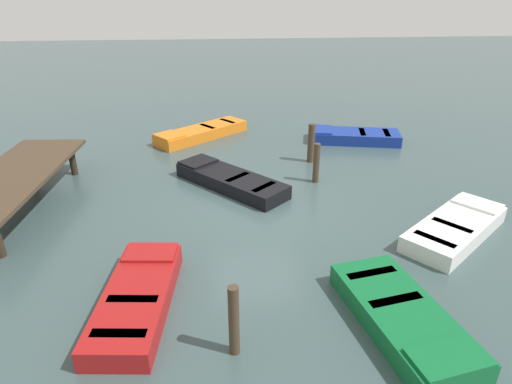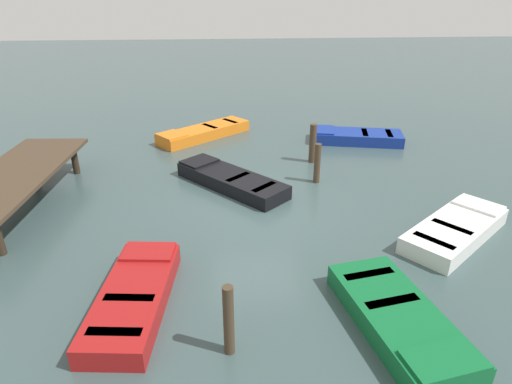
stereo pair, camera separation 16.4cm
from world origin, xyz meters
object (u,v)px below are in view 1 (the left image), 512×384
object	(u,v)px
dock_segment	(12,179)
mooring_piling_mid_right	(316,163)
rowboat_white	(456,228)
rowboat_blue	(355,136)
mooring_piling_near_right	(311,143)
rowboat_black	(230,180)
rowboat_orange	(201,132)
rowboat_green	(403,317)
mooring_piling_near_left	(234,321)
rowboat_red	(137,298)

from	to	relation	value
dock_segment	mooring_piling_mid_right	world-z (taller)	mooring_piling_mid_right
dock_segment	rowboat_white	bearing A→B (deg)	-98.77
rowboat_blue	mooring_piling_near_right	bearing A→B (deg)	54.16
dock_segment	rowboat_black	bearing A→B (deg)	-77.42
rowboat_black	mooring_piling_mid_right	distance (m)	2.60
rowboat_orange	rowboat_white	xyz separation A→B (m)	(-7.92, -6.09, 0.00)
rowboat_green	mooring_piling_near_right	bearing A→B (deg)	168.72
mooring_piling_near_right	dock_segment	bearing A→B (deg)	107.35
rowboat_green	mooring_piling_near_right	size ratio (longest dim) A/B	2.46
rowboat_green	mooring_piling_mid_right	size ratio (longest dim) A/B	2.64
dock_segment	rowboat_white	distance (m)	11.09
dock_segment	mooring_piling_near_left	world-z (taller)	mooring_piling_near_left
rowboat_red	mooring_piling_near_left	distance (m)	2.17
mooring_piling_near_right	mooring_piling_near_left	bearing A→B (deg)	160.22
mooring_piling_mid_right	rowboat_black	bearing A→B (deg)	92.29
dock_segment	rowboat_black	world-z (taller)	dock_segment
dock_segment	rowboat_orange	bearing A→B (deg)	-36.70
mooring_piling_mid_right	rowboat_orange	bearing A→B (deg)	37.65
rowboat_blue	rowboat_white	size ratio (longest dim) A/B	1.06
rowboat_white	mooring_piling_near_left	distance (m)	6.21
rowboat_white	mooring_piling_near_right	world-z (taller)	mooring_piling_near_right
mooring_piling_mid_right	mooring_piling_near_right	distance (m)	1.67
dock_segment	mooring_piling_near_left	xyz separation A→B (m)	(-5.56, -5.45, -0.20)
rowboat_red	dock_segment	bearing A→B (deg)	46.77
dock_segment	mooring_piling_near_left	size ratio (longest dim) A/B	4.54
rowboat_blue	rowboat_green	bearing A→B (deg)	89.85
rowboat_green	mooring_piling_near_left	xyz separation A→B (m)	(-0.30, 2.90, 0.43)
dock_segment	rowboat_black	size ratio (longest dim) A/B	1.70
rowboat_green	rowboat_red	bearing A→B (deg)	-112.67
dock_segment	rowboat_red	bearing A→B (deg)	-135.13
rowboat_white	mooring_piling_mid_right	bearing A→B (deg)	88.43
mooring_piling_near_right	rowboat_white	bearing A→B (deg)	-154.60
rowboat_black	rowboat_white	xyz separation A→B (m)	(-3.29, -5.16, 0.00)
rowboat_white	mooring_piling_mid_right	world-z (taller)	mooring_piling_mid_right
rowboat_green	rowboat_white	size ratio (longest dim) A/B	1.00
rowboat_green	rowboat_white	distance (m)	3.74
rowboat_red	rowboat_orange	bearing A→B (deg)	0.16
rowboat_green	mooring_piling_mid_right	world-z (taller)	mooring_piling_mid_right
rowboat_black	dock_segment	bearing A→B (deg)	56.05
rowboat_black	rowboat_green	xyz separation A→B (m)	(-6.13, -2.71, 0.00)
dock_segment	rowboat_green	bearing A→B (deg)	-118.31
rowboat_black	mooring_piling_mid_right	xyz separation A→B (m)	(0.10, -2.57, 0.39)
rowboat_green	mooring_piling_near_right	xyz separation A→B (m)	(7.89, -0.04, 0.43)
mooring_piling_mid_right	mooring_piling_near_right	bearing A→B (deg)	-6.58
dock_segment	rowboat_red	distance (m)	5.74
rowboat_orange	rowboat_green	distance (m)	11.36
rowboat_blue	rowboat_green	size ratio (longest dim) A/B	1.07
rowboat_black	mooring_piling_near_right	world-z (taller)	mooring_piling_near_right
dock_segment	rowboat_white	world-z (taller)	dock_segment
rowboat_black	mooring_piling_near_left	xyz separation A→B (m)	(-6.42, 0.19, 0.43)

